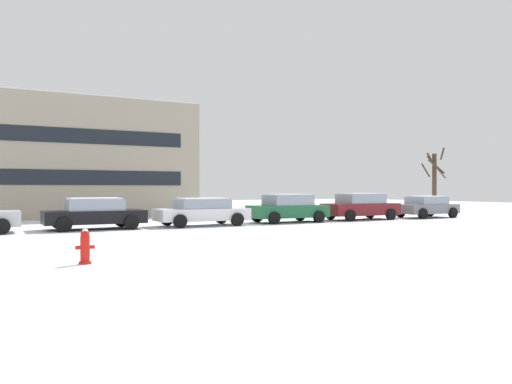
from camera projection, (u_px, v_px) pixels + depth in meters
name	position (u px, v px, depth m)	size (l,w,h in m)	color
ground_plane	(37.00, 257.00, 13.46)	(120.00, 120.00, 0.00)	white
road_surface	(27.00, 245.00, 16.41)	(80.00, 8.70, 0.00)	silver
fire_hydrant	(85.00, 246.00, 12.20)	(0.44, 0.30, 0.85)	red
parked_car_black	(95.00, 213.00, 22.70)	(4.33, 2.18, 1.41)	black
parked_car_white	(202.00, 211.00, 24.87)	(4.49, 2.16, 1.36)	white
parked_car_green	(288.00, 208.00, 27.41)	(4.25, 2.11, 1.53)	#1E6038
parked_car_maroon	(361.00, 206.00, 29.84)	(4.59, 2.08, 1.55)	maroon
parked_car_gray	(427.00, 206.00, 31.97)	(3.96, 2.10, 1.37)	slate
tree_far_mid	(434.00, 179.00, 38.11)	(1.87, 1.94, 4.86)	#423326
building_far_left	(85.00, 160.00, 34.42)	(13.31, 8.22, 7.54)	#9E937F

